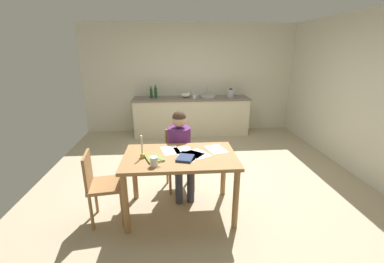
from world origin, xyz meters
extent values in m
cube|color=tan|center=(0.00, 0.00, -0.02)|extent=(5.20, 5.20, 0.04)
cube|color=beige|center=(0.00, 2.60, 1.30)|extent=(5.20, 0.12, 2.60)
cube|color=beige|center=(2.60, 0.00, 1.30)|extent=(0.12, 5.20, 2.60)
cube|color=beige|center=(0.00, 2.24, 0.43)|extent=(2.71, 0.60, 0.86)
cube|color=#72665B|center=(0.00, 2.24, 0.88)|extent=(2.75, 0.64, 0.04)
cube|color=#9E7042|center=(-0.38, -0.92, 0.76)|extent=(1.35, 0.83, 0.04)
cylinder|color=#9E7042|center=(-0.99, -1.28, 0.37)|extent=(0.07, 0.07, 0.74)
cylinder|color=#9E7042|center=(0.24, -1.28, 0.37)|extent=(0.07, 0.07, 0.74)
cylinder|color=#9E7042|center=(-0.99, -0.57, 0.37)|extent=(0.07, 0.07, 0.74)
cylinder|color=#9E7042|center=(0.24, -0.57, 0.37)|extent=(0.07, 0.07, 0.74)
cube|color=#9E7042|center=(-0.37, -0.33, 0.46)|extent=(0.45, 0.45, 0.04)
cube|color=#9E7042|center=(-0.39, -0.14, 0.67)|extent=(0.36, 0.08, 0.40)
cylinder|color=#9E7042|center=(-0.51, -0.52, 0.23)|extent=(0.04, 0.04, 0.45)
cylinder|color=#9E7042|center=(-0.17, -0.47, 0.23)|extent=(0.04, 0.04, 0.45)
cylinder|color=#9E7042|center=(-0.56, -0.18, 0.23)|extent=(0.04, 0.04, 0.45)
cylinder|color=#9E7042|center=(-0.22, -0.14, 0.23)|extent=(0.04, 0.04, 0.45)
cylinder|color=#592666|center=(-0.37, -0.35, 0.70)|extent=(0.36, 0.36, 0.50)
sphere|color=#D8AD8C|center=(-0.37, -0.35, 1.06)|extent=(0.20, 0.20, 0.20)
sphere|color=#473323|center=(-0.37, -0.35, 1.10)|extent=(0.19, 0.19, 0.19)
cylinder|color=#383847|center=(-0.42, -0.55, 0.45)|extent=(0.18, 0.39, 0.13)
cylinder|color=#383847|center=(-0.39, -0.74, 0.23)|extent=(0.10, 0.10, 0.45)
cylinder|color=#383847|center=(-0.26, -0.52, 0.45)|extent=(0.18, 0.39, 0.13)
cylinder|color=#383847|center=(-0.23, -0.71, 0.23)|extent=(0.10, 0.10, 0.45)
cube|color=#9E7042|center=(-1.25, -1.01, 0.47)|extent=(0.45, 0.45, 0.04)
cube|color=#9E7042|center=(-1.44, -1.04, 0.68)|extent=(0.08, 0.36, 0.40)
cylinder|color=#9E7042|center=(-1.06, -1.16, 0.23)|extent=(0.04, 0.04, 0.46)
cylinder|color=#9E7042|center=(-1.11, -0.82, 0.23)|extent=(0.04, 0.04, 0.46)
cylinder|color=#9E7042|center=(-1.40, -1.20, 0.23)|extent=(0.04, 0.04, 0.46)
cylinder|color=#9E7042|center=(-1.44, -0.86, 0.23)|extent=(0.04, 0.04, 0.46)
cylinder|color=white|center=(-0.67, -1.19, 0.83)|extent=(0.08, 0.08, 0.11)
torus|color=white|center=(-0.62, -1.19, 0.84)|extent=(0.07, 0.01, 0.07)
cylinder|color=gold|center=(-0.82, -0.95, 0.81)|extent=(0.06, 0.06, 0.05)
cylinder|color=white|center=(-0.82, -0.95, 0.94)|extent=(0.02, 0.02, 0.22)
cube|color=navy|center=(-0.32, -1.04, 0.79)|extent=(0.23, 0.25, 0.03)
cube|color=olive|center=(-0.67, -1.02, 0.79)|extent=(0.24, 0.25, 0.02)
cube|color=white|center=(-0.29, -0.96, 0.78)|extent=(0.28, 0.34, 0.00)
cube|color=white|center=(-0.49, -0.75, 0.78)|extent=(0.27, 0.34, 0.00)
cube|color=white|center=(-0.33, -0.79, 0.78)|extent=(0.27, 0.33, 0.00)
cube|color=white|center=(0.09, -0.76, 0.78)|extent=(0.28, 0.34, 0.00)
cube|color=white|center=(-0.24, -0.95, 0.78)|extent=(0.35, 0.36, 0.00)
cube|color=white|center=(-0.16, -0.89, 0.78)|extent=(0.33, 0.36, 0.00)
cylinder|color=#B2B7BC|center=(0.41, 2.24, 0.92)|extent=(0.36, 0.36, 0.04)
cylinder|color=silver|center=(0.41, 2.40, 1.02)|extent=(0.02, 0.02, 0.24)
cylinder|color=#194C23|center=(-0.95, 2.28, 1.01)|extent=(0.06, 0.06, 0.22)
cylinder|color=#194C23|center=(-0.95, 2.28, 1.15)|extent=(0.03, 0.03, 0.05)
cylinder|color=#194C23|center=(-0.84, 2.28, 1.02)|extent=(0.07, 0.07, 0.24)
cylinder|color=#194C23|center=(-0.84, 2.28, 1.17)|extent=(0.03, 0.03, 0.06)
ellipsoid|color=white|center=(-0.14, 2.30, 0.95)|extent=(0.23, 0.23, 0.10)
cylinder|color=#B7BABF|center=(0.95, 2.24, 0.99)|extent=(0.18, 0.18, 0.18)
cone|color=#262628|center=(0.95, 2.24, 1.10)|extent=(0.11, 0.11, 0.04)
cylinder|color=silver|center=(0.05, 2.39, 0.90)|extent=(0.06, 0.06, 0.00)
cylinder|color=silver|center=(0.05, 2.39, 0.94)|extent=(0.01, 0.01, 0.07)
cone|color=silver|center=(0.05, 2.39, 1.01)|extent=(0.07, 0.07, 0.08)
cylinder|color=silver|center=(-0.05, 2.39, 0.90)|extent=(0.06, 0.06, 0.00)
cylinder|color=silver|center=(-0.05, 2.39, 0.94)|extent=(0.01, 0.01, 0.07)
cone|color=silver|center=(-0.05, 2.39, 1.01)|extent=(0.07, 0.07, 0.08)
cylinder|color=white|center=(0.06, 2.09, 0.94)|extent=(0.08, 0.08, 0.09)
torus|color=white|center=(0.10, 2.09, 0.95)|extent=(0.06, 0.01, 0.06)
camera|label=1|loc=(-0.45, -3.71, 1.99)|focal=23.53mm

